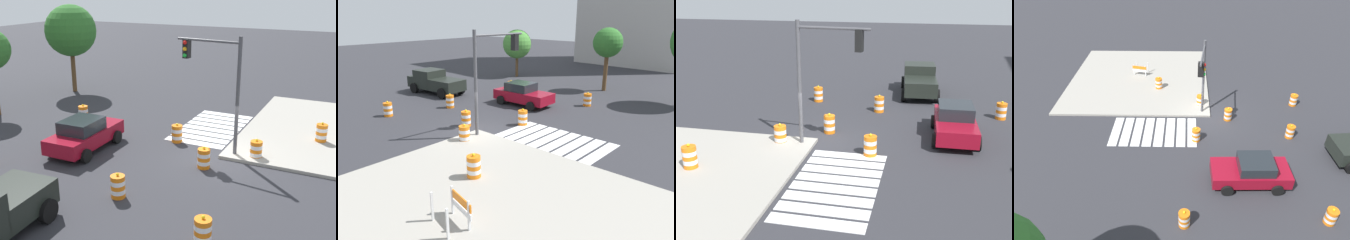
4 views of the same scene
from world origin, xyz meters
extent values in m
plane|color=#2D2D33|center=(0.00, 0.00, 0.00)|extent=(120.00, 120.00, 0.00)
cube|color=silver|center=(1.38, 1.80, 0.01)|extent=(0.60, 3.20, 0.02)
cube|color=silver|center=(2.12, 1.80, 0.01)|extent=(0.60, 3.20, 0.02)
cube|color=silver|center=(2.88, 1.80, 0.01)|extent=(0.60, 3.20, 0.02)
cube|color=silver|center=(3.62, 1.80, 0.01)|extent=(0.60, 3.20, 0.02)
cube|color=silver|center=(4.38, 1.80, 0.01)|extent=(0.60, 3.20, 0.02)
cube|color=silver|center=(5.12, 1.80, 0.01)|extent=(0.60, 3.20, 0.02)
cube|color=silver|center=(5.88, 1.80, 0.01)|extent=(0.60, 3.20, 0.02)
cube|color=silver|center=(6.62, 1.80, 0.01)|extent=(0.60, 3.20, 0.02)
cube|color=maroon|center=(-1.78, 6.29, 0.68)|extent=(4.34, 1.94, 0.70)
cube|color=#1E2328|center=(-2.03, 6.29, 1.33)|extent=(1.94, 1.64, 0.60)
cylinder|color=black|center=(-0.45, 7.27, 0.33)|extent=(0.67, 0.26, 0.66)
cylinder|color=black|center=(-0.41, 5.37, 0.33)|extent=(0.67, 0.26, 0.66)
cylinder|color=black|center=(-3.15, 7.21, 0.33)|extent=(0.67, 0.26, 0.66)
cylinder|color=black|center=(-3.11, 5.31, 0.33)|extent=(0.67, 0.26, 0.66)
cube|color=black|center=(-8.28, 4.43, 0.87)|extent=(2.65, 2.19, 0.90)
cube|color=black|center=(-10.38, 4.27, 1.17)|extent=(2.05, 2.14, 1.50)
cube|color=black|center=(-11.47, 4.18, 0.87)|extent=(1.54, 2.00, 0.90)
cylinder|color=black|center=(-11.10, 3.19, 0.42)|extent=(0.86, 0.36, 0.84)
cylinder|color=black|center=(-11.25, 5.22, 0.42)|extent=(0.86, 0.36, 0.84)
cylinder|color=black|center=(-7.71, 3.45, 0.42)|extent=(0.86, 0.36, 0.84)
cylinder|color=black|center=(-7.86, 5.48, 0.42)|extent=(0.86, 0.36, 0.84)
cylinder|color=orange|center=(-5.18, 2.22, 0.09)|extent=(0.56, 0.56, 0.18)
cylinder|color=white|center=(-5.18, 2.22, 0.27)|extent=(0.56, 0.56, 0.18)
cylinder|color=orange|center=(-5.18, 2.22, 0.45)|extent=(0.56, 0.56, 0.18)
cylinder|color=white|center=(-5.18, 2.22, 0.63)|extent=(0.56, 0.56, 0.18)
cylinder|color=orange|center=(-5.18, 2.22, 0.81)|extent=(0.56, 0.56, 0.18)
sphere|color=yellow|center=(-5.18, 2.22, 0.96)|extent=(0.12, 0.12, 0.12)
cylinder|color=orange|center=(1.12, 2.67, 0.09)|extent=(0.56, 0.56, 0.18)
cylinder|color=white|center=(1.12, 2.67, 0.27)|extent=(0.56, 0.56, 0.18)
cylinder|color=orange|center=(1.12, 2.67, 0.45)|extent=(0.56, 0.56, 0.18)
cylinder|color=white|center=(1.12, 2.67, 0.63)|extent=(0.56, 0.56, 0.18)
cylinder|color=orange|center=(1.12, 2.67, 0.81)|extent=(0.56, 0.56, 0.18)
sphere|color=yellow|center=(1.12, 2.67, 0.96)|extent=(0.12, 0.12, 0.12)
cylinder|color=orange|center=(-6.55, -1.80, 0.09)|extent=(0.56, 0.56, 0.18)
cylinder|color=white|center=(-6.55, -1.80, 0.27)|extent=(0.56, 0.56, 0.18)
cylinder|color=orange|center=(-6.55, -1.80, 0.45)|extent=(0.56, 0.56, 0.18)
cylinder|color=white|center=(-6.55, -1.80, 0.63)|extent=(0.56, 0.56, 0.18)
cylinder|color=orange|center=(-6.55, -1.80, 0.81)|extent=(0.56, 0.56, 0.18)
sphere|color=yellow|center=(-6.55, -1.80, 0.96)|extent=(0.12, 0.12, 0.12)
cylinder|color=orange|center=(0.71, -1.59, 0.09)|extent=(0.56, 0.56, 0.18)
cylinder|color=white|center=(0.71, -1.59, 0.27)|extent=(0.56, 0.56, 0.18)
cylinder|color=orange|center=(0.71, -1.59, 0.45)|extent=(0.56, 0.56, 0.18)
cylinder|color=white|center=(0.71, -1.59, 0.63)|extent=(0.56, 0.56, 0.18)
cylinder|color=orange|center=(0.71, -1.59, 0.81)|extent=(0.56, 0.56, 0.18)
sphere|color=yellow|center=(0.71, -1.59, 0.96)|extent=(0.12, 0.12, 0.12)
cylinder|color=orange|center=(-5.30, 8.92, 0.09)|extent=(0.56, 0.56, 0.18)
cylinder|color=white|center=(-5.30, 8.92, 0.27)|extent=(0.56, 0.56, 0.18)
cylinder|color=orange|center=(-5.30, 8.92, 0.45)|extent=(0.56, 0.56, 0.18)
cylinder|color=white|center=(-5.30, 8.92, 0.63)|extent=(0.56, 0.56, 0.18)
cylinder|color=orange|center=(-5.30, 8.92, 0.81)|extent=(0.56, 0.56, 0.18)
sphere|color=yellow|center=(-5.30, 8.92, 0.96)|extent=(0.12, 0.12, 0.12)
cylinder|color=orange|center=(-1.25, 0.25, 0.09)|extent=(0.56, 0.56, 0.18)
cylinder|color=white|center=(-1.25, 0.25, 0.27)|extent=(0.56, 0.56, 0.18)
cylinder|color=orange|center=(-1.25, 0.25, 0.45)|extent=(0.56, 0.56, 0.18)
cylinder|color=white|center=(-1.25, 0.25, 0.63)|extent=(0.56, 0.56, 0.18)
cylinder|color=orange|center=(-1.25, 0.25, 0.81)|extent=(0.56, 0.56, 0.18)
sphere|color=yellow|center=(-1.25, 0.25, 0.96)|extent=(0.12, 0.12, 0.12)
cylinder|color=orange|center=(4.11, -4.07, 0.24)|extent=(0.56, 0.56, 0.18)
cylinder|color=white|center=(4.11, -4.07, 0.42)|extent=(0.56, 0.56, 0.18)
cylinder|color=orange|center=(4.11, -4.07, 0.60)|extent=(0.56, 0.56, 0.18)
cylinder|color=white|center=(4.11, -4.07, 0.78)|extent=(0.56, 0.56, 0.18)
cylinder|color=orange|center=(4.11, -4.07, 0.96)|extent=(0.56, 0.56, 0.18)
sphere|color=yellow|center=(4.11, -4.07, 1.11)|extent=(0.12, 0.12, 0.12)
cylinder|color=#4C4C51|center=(0.60, -0.60, 2.90)|extent=(0.18, 0.18, 5.50)
cylinder|color=#4C4C51|center=(0.80, 0.99, 5.35)|extent=(0.51, 3.19, 0.12)
cube|color=black|center=(0.93, 2.10, 4.90)|extent=(0.39, 0.32, 0.90)
sphere|color=red|center=(0.74, 2.12, 5.20)|extent=(0.20, 0.20, 0.20)
sphere|color=#F2A514|center=(0.74, 2.12, 4.90)|extent=(0.20, 0.20, 0.20)
sphere|color=green|center=(0.74, 2.12, 4.60)|extent=(0.20, 0.20, 0.20)
camera|label=1|loc=(-16.96, -5.71, 7.79)|focal=43.86mm
camera|label=2|loc=(13.16, -12.20, 6.39)|focal=35.77mm
camera|label=3|loc=(17.03, 4.96, 7.10)|focal=43.09mm
camera|label=4|loc=(1.78, 18.04, 12.64)|focal=31.81mm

